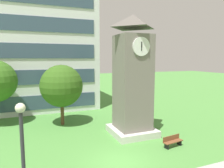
{
  "coord_description": "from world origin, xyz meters",
  "views": [
    {
      "loc": [
        -5.42,
        -12.37,
        7.11
      ],
      "look_at": [
        1.63,
        5.52,
        4.71
      ],
      "focal_mm": 33.23,
      "sensor_mm": 36.0,
      "label": 1
    }
  ],
  "objects_px": {
    "street_lamp": "(23,158)",
    "tree_by_building": "(62,86)",
    "clock_tower": "(133,82)",
    "park_bench": "(173,141)"
  },
  "relations": [
    {
      "from": "street_lamp",
      "to": "tree_by_building",
      "type": "relative_size",
      "value": 0.86
    },
    {
      "from": "street_lamp",
      "to": "tree_by_building",
      "type": "xyz_separation_m",
      "value": [
        3.38,
        14.16,
        0.74
      ]
    },
    {
      "from": "clock_tower",
      "to": "street_lamp",
      "type": "distance_m",
      "value": 12.83
    },
    {
      "from": "tree_by_building",
      "to": "park_bench",
      "type": "bearing_deg",
      "value": -50.35
    },
    {
      "from": "clock_tower",
      "to": "street_lamp",
      "type": "height_order",
      "value": "clock_tower"
    },
    {
      "from": "clock_tower",
      "to": "park_bench",
      "type": "relative_size",
      "value": 5.91
    },
    {
      "from": "street_lamp",
      "to": "clock_tower",
      "type": "bearing_deg",
      "value": 44.52
    },
    {
      "from": "tree_by_building",
      "to": "street_lamp",
      "type": "bearing_deg",
      "value": -103.43
    },
    {
      "from": "clock_tower",
      "to": "tree_by_building",
      "type": "distance_m",
      "value": 7.77
    },
    {
      "from": "clock_tower",
      "to": "street_lamp",
      "type": "relative_size",
      "value": 1.98
    }
  ]
}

